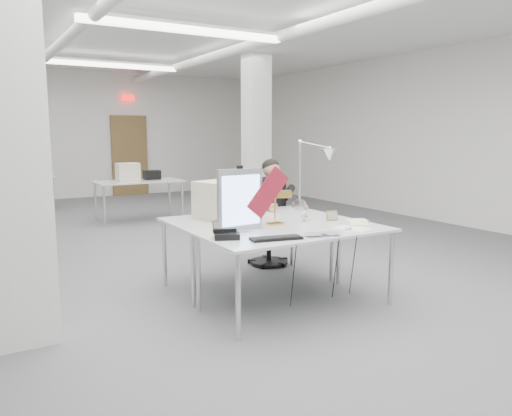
{
  "coord_description": "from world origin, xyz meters",
  "views": [
    {
      "loc": [
        -2.66,
        -6.26,
        1.67
      ],
      "look_at": [
        -0.15,
        -2.0,
        0.91
      ],
      "focal_mm": 35.0,
      "sensor_mm": 36.0,
      "label": 1
    }
  ],
  "objects_px": {
    "seated_person": "(271,195)",
    "desk_phone": "(227,235)",
    "desk_main": "(297,232)",
    "monitor": "(240,200)",
    "architect_lamp": "(313,171)",
    "laptop": "(324,236)",
    "office_chair": "(269,219)",
    "beige_monitor": "(219,200)",
    "bankers_lamp": "(275,208)"
  },
  "relations": [
    {
      "from": "seated_person",
      "to": "desk_phone",
      "type": "relative_size",
      "value": 4.62
    },
    {
      "from": "seated_person",
      "to": "desk_phone",
      "type": "bearing_deg",
      "value": -155.54
    },
    {
      "from": "desk_main",
      "to": "bankers_lamp",
      "type": "bearing_deg",
      "value": 92.76
    },
    {
      "from": "bankers_lamp",
      "to": "office_chair",
      "type": "bearing_deg",
      "value": 84.92
    },
    {
      "from": "desk_main",
      "to": "office_chair",
      "type": "distance_m",
      "value": 1.61
    },
    {
      "from": "laptop",
      "to": "beige_monitor",
      "type": "height_order",
      "value": "beige_monitor"
    },
    {
      "from": "office_chair",
      "to": "architect_lamp",
      "type": "relative_size",
      "value": 1.22
    },
    {
      "from": "desk_main",
      "to": "seated_person",
      "type": "xyz_separation_m",
      "value": [
        0.61,
        1.43,
        0.16
      ]
    },
    {
      "from": "office_chair",
      "to": "architect_lamp",
      "type": "bearing_deg",
      "value": -100.62
    },
    {
      "from": "beige_monitor",
      "to": "architect_lamp",
      "type": "distance_m",
      "value": 1.15
    },
    {
      "from": "architect_lamp",
      "to": "beige_monitor",
      "type": "bearing_deg",
      "value": 177.74
    },
    {
      "from": "laptop",
      "to": "desk_phone",
      "type": "height_order",
      "value": "desk_phone"
    },
    {
      "from": "beige_monitor",
      "to": "monitor",
      "type": "bearing_deg",
      "value": -117.46
    },
    {
      "from": "monitor",
      "to": "desk_phone",
      "type": "xyz_separation_m",
      "value": [
        -0.26,
        -0.24,
        -0.26
      ]
    },
    {
      "from": "desk_phone",
      "to": "beige_monitor",
      "type": "distance_m",
      "value": 1.02
    },
    {
      "from": "laptop",
      "to": "beige_monitor",
      "type": "distance_m",
      "value": 1.38
    },
    {
      "from": "desk_main",
      "to": "architect_lamp",
      "type": "relative_size",
      "value": 1.87
    },
    {
      "from": "architect_lamp",
      "to": "bankers_lamp",
      "type": "bearing_deg",
      "value": -144.72
    },
    {
      "from": "desk_main",
      "to": "office_chair",
      "type": "bearing_deg",
      "value": 67.51
    },
    {
      "from": "desk_main",
      "to": "office_chair",
      "type": "relative_size",
      "value": 1.53
    },
    {
      "from": "office_chair",
      "to": "seated_person",
      "type": "bearing_deg",
      "value": -111.96
    },
    {
      "from": "desk_phone",
      "to": "seated_person",
      "type": "bearing_deg",
      "value": 69.47
    },
    {
      "from": "seated_person",
      "to": "monitor",
      "type": "bearing_deg",
      "value": -154.62
    },
    {
      "from": "monitor",
      "to": "architect_lamp",
      "type": "relative_size",
      "value": 0.6
    },
    {
      "from": "laptop",
      "to": "seated_person",
      "type": "bearing_deg",
      "value": 88.57
    },
    {
      "from": "office_chair",
      "to": "architect_lamp",
      "type": "distance_m",
      "value": 0.97
    },
    {
      "from": "office_chair",
      "to": "monitor",
      "type": "distance_m",
      "value": 1.69
    },
    {
      "from": "desk_main",
      "to": "desk_phone",
      "type": "distance_m",
      "value": 0.73
    },
    {
      "from": "office_chair",
      "to": "laptop",
      "type": "distance_m",
      "value": 1.94
    },
    {
      "from": "seated_person",
      "to": "desk_phone",
      "type": "distance_m",
      "value": 1.95
    },
    {
      "from": "bankers_lamp",
      "to": "laptop",
      "type": "bearing_deg",
      "value": -61.43
    },
    {
      "from": "seated_person",
      "to": "beige_monitor",
      "type": "xyz_separation_m",
      "value": [
        -0.96,
        -0.48,
        0.06
      ]
    },
    {
      "from": "desk_main",
      "to": "monitor",
      "type": "bearing_deg",
      "value": 150.81
    },
    {
      "from": "beige_monitor",
      "to": "architect_lamp",
      "type": "xyz_separation_m",
      "value": [
        1.1,
        -0.18,
        0.28
      ]
    },
    {
      "from": "office_chair",
      "to": "beige_monitor",
      "type": "bearing_deg",
      "value": -173.07
    },
    {
      "from": "laptop",
      "to": "desk_phone",
      "type": "distance_m",
      "value": 0.85
    },
    {
      "from": "desk_main",
      "to": "laptop",
      "type": "xyz_separation_m",
      "value": [
        0.04,
        -0.36,
        0.03
      ]
    },
    {
      "from": "monitor",
      "to": "architect_lamp",
      "type": "distance_m",
      "value": 1.34
    },
    {
      "from": "office_chair",
      "to": "desk_phone",
      "type": "distance_m",
      "value": 1.99
    },
    {
      "from": "monitor",
      "to": "office_chair",
      "type": "bearing_deg",
      "value": 45.1
    },
    {
      "from": "office_chair",
      "to": "laptop",
      "type": "relative_size",
      "value": 3.63
    },
    {
      "from": "seated_person",
      "to": "beige_monitor",
      "type": "bearing_deg",
      "value": -175.42
    },
    {
      "from": "desk_main",
      "to": "monitor",
      "type": "distance_m",
      "value": 0.61
    },
    {
      "from": "seated_person",
      "to": "beige_monitor",
      "type": "height_order",
      "value": "seated_person"
    },
    {
      "from": "office_chair",
      "to": "laptop",
      "type": "bearing_deg",
      "value": -129.35
    },
    {
      "from": "office_chair",
      "to": "beige_monitor",
      "type": "height_order",
      "value": "office_chair"
    },
    {
      "from": "desk_main",
      "to": "seated_person",
      "type": "height_order",
      "value": "seated_person"
    },
    {
      "from": "office_chair",
      "to": "desk_phone",
      "type": "xyz_separation_m",
      "value": [
        -1.34,
        -1.46,
        0.19
      ]
    },
    {
      "from": "laptop",
      "to": "architect_lamp",
      "type": "height_order",
      "value": "architect_lamp"
    },
    {
      "from": "office_chair",
      "to": "laptop",
      "type": "height_order",
      "value": "office_chair"
    }
  ]
}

